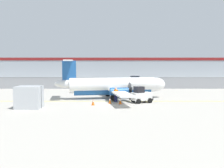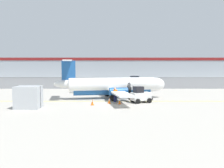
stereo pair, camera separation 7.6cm
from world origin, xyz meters
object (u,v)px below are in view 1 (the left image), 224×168
Objects in this scene: ground_crew_worker at (115,94)px; cargo_container at (28,97)px; parked_car_2 at (134,79)px; parked_car_3 at (180,82)px; parked_car_0 at (53,81)px; parked_car_1 at (94,81)px; baggage_tug at (141,95)px; traffic_cone_far_left at (109,101)px; traffic_cone_near_left at (92,102)px; traffic_cone_near_right at (120,101)px; commuter_airplane at (114,86)px.

ground_crew_worker is 9.65m from cargo_container.
parked_car_2 is 1.01× the size of parked_car_3.
parked_car_2 is (5.12, 32.60, -0.06)m from ground_crew_worker.
parked_car_0 is 26.73m from parked_car_3.
parked_car_0 is 0.99× the size of parked_car_1.
baggage_tug is 0.59× the size of parked_car_1.
traffic_cone_far_left is 0.15× the size of parked_car_1.
parked_car_2 is (13.80, 36.81, -0.21)m from cargo_container.
ground_crew_worker reaches higher than traffic_cone_near_left.
parked_car_1 is at bearing 50.92° from parked_car_2.
parked_car_3 is at bearing 61.47° from traffic_cone_near_right.
ground_crew_worker reaches higher than traffic_cone_far_left.
ground_crew_worker is 0.39× the size of parked_car_0.
baggage_tug is at bearing 18.16° from traffic_cone_near_left.
parked_car_3 is at bearing 40.75° from baggage_tug.
cargo_container is at bearing 55.90° from parked_car_3.
traffic_cone_far_left is at bearing -74.96° from parked_car_1.
commuter_airplane is 25.05× the size of traffic_cone_near_left.
commuter_airplane is 24.31m from parked_car_0.
traffic_cone_near_left is 26.14m from parked_car_1.
commuter_airplane is 29.96m from parked_car_2.
cargo_container is 35.34m from parked_car_3.
cargo_container is 8.63m from traffic_cone_far_left.
parked_car_0 is 20.04m from parked_car_2.
parked_car_0 is (-12.87, 23.78, -0.06)m from ground_crew_worker.
parked_car_0 is (-15.76, 24.37, 0.04)m from baggage_tug.
cargo_container is at bearing -158.75° from traffic_cone_far_left.
baggage_tug is 1.06× the size of cargo_container.
parked_car_3 is (13.94, 19.91, -0.71)m from commuter_airplane.
baggage_tug is 1.52× the size of ground_crew_worker.
parked_car_2 is at bearing 80.24° from traffic_cone_far_left.
traffic_cone_near_left is (-2.38, -5.46, -1.29)m from commuter_airplane.
traffic_cone_far_left is at bearing -12.93° from ground_crew_worker.
baggage_tug reaches higher than parked_car_0.
cargo_container reaches higher than parked_car_2.
traffic_cone_near_left is 28.12m from parked_car_0.
commuter_airplane is 3.70× the size of parked_car_0.
traffic_cone_near_left is at bearing -123.65° from commuter_airplane.
traffic_cone_far_left is (1.80, 1.26, 0.00)m from traffic_cone_near_left.
cargo_container reaches higher than traffic_cone_near_left.
traffic_cone_far_left is 28.16m from parked_car_3.
cargo_container is at bearing 76.63° from parked_car_2.
parked_car_1 is at bearing 100.36° from traffic_cone_near_right.
cargo_container is at bearing -163.33° from traffic_cone_near_left.
traffic_cone_near_left is 1.00× the size of traffic_cone_far_left.
parked_car_0 is at bearing 99.24° from cargo_container.
commuter_airplane reaches higher than parked_car_2.
traffic_cone_near_right is 0.15× the size of parked_car_1.
traffic_cone_near_left is at bearing -165.29° from traffic_cone_near_right.
parked_car_0 and parked_car_2 have the same top height.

